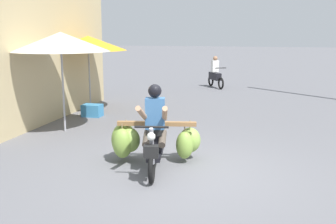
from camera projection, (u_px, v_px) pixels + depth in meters
name	position (u px, v px, depth m)	size (l,w,h in m)	color
ground_plane	(188.00, 173.00, 7.28)	(120.00, 120.00, 0.00)	slate
motorbike_main_loaded	(148.00, 138.00, 7.68)	(1.69, 1.91, 1.58)	black
motorbike_distant_ahead_left	(215.00, 75.00, 18.20)	(0.93, 1.43, 1.40)	black
shopfront_building	(10.00, 42.00, 11.95)	(3.22, 6.22, 4.35)	tan
market_umbrella_near_shop	(61.00, 42.00, 9.90)	(2.40, 2.40, 2.48)	#99999E
market_umbrella_further_along	(88.00, 43.00, 12.53)	(2.37, 2.37, 2.35)	#99999E
produce_crate	(92.00, 110.00, 12.08)	(0.56, 0.40, 0.36)	teal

